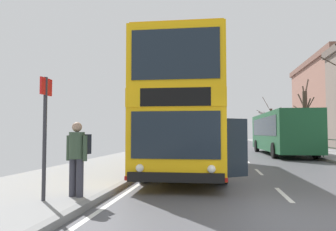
% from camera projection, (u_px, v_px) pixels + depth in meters
% --- Properties ---
extents(ground, '(15.80, 140.00, 0.20)m').
position_uv_depth(ground, '(271.00, 219.00, 5.72)').
color(ground, '#4E4E53').
extents(double_decker_bus_main, '(3.35, 10.99, 4.42)m').
position_uv_depth(double_decker_bus_main, '(189.00, 114.00, 13.43)').
color(double_decker_bus_main, '#F4B20F').
rests_on(double_decker_bus_main, ground).
extents(background_bus_far_lane, '(2.90, 10.94, 2.92)m').
position_uv_depth(background_bus_far_lane, '(281.00, 132.00, 23.24)').
color(background_bus_far_lane, '#19512D').
rests_on(background_bus_far_lane, ground).
extents(pedestrian_with_backpack, '(0.55, 0.58, 1.64)m').
position_uv_depth(pedestrian_with_backpack, '(78.00, 153.00, 7.27)').
color(pedestrian_with_backpack, '#383842').
rests_on(pedestrian_with_backpack, ground).
extents(bus_stop_sign_near, '(0.08, 0.44, 2.57)m').
position_uv_depth(bus_stop_sign_near, '(45.00, 124.00, 6.84)').
color(bus_stop_sign_near, '#2D2D33').
rests_on(bus_stop_sign_near, ground).
extents(bare_tree_far_00, '(3.10, 2.36, 6.14)m').
position_uv_depth(bare_tree_far_00, '(271.00, 124.00, 43.24)').
color(bare_tree_far_00, '#423328').
rests_on(bare_tree_far_00, ground).
extents(bare_tree_far_01, '(1.25, 3.48, 5.88)m').
position_uv_depth(bare_tree_far_01, '(305.00, 117.00, 26.24)').
color(bare_tree_far_01, '#423328').
rests_on(bare_tree_far_01, ground).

